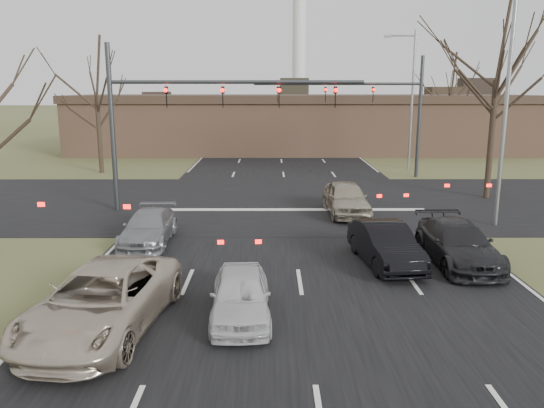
{
  "coord_description": "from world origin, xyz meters",
  "views": [
    {
      "loc": [
        -0.91,
        -12.59,
        5.91
      ],
      "look_at": [
        -0.86,
        5.28,
        2.0
      ],
      "focal_mm": 35.0,
      "sensor_mm": 36.0,
      "label": 1
    }
  ],
  "objects_px": {
    "streetlight_right_near": "(503,96)",
    "car_black_hatch": "(385,244)",
    "mast_arm_near": "(180,106)",
    "mast_arm_far": "(378,102)",
    "building": "(301,123)",
    "car_silver_suv": "(102,300)",
    "streetlight_right_far": "(410,93)",
    "car_silver_ahead": "(346,198)",
    "car_white_sedan": "(241,295)",
    "car_charcoal_sedan": "(458,244)",
    "car_grey_ahead": "(149,228)"
  },
  "relations": [
    {
      "from": "streetlight_right_near",
      "to": "car_black_hatch",
      "type": "distance_m",
      "value": 9.25
    },
    {
      "from": "mast_arm_near",
      "to": "car_black_hatch",
      "type": "distance_m",
      "value": 12.46
    },
    {
      "from": "mast_arm_far",
      "to": "car_black_hatch",
      "type": "height_order",
      "value": "mast_arm_far"
    },
    {
      "from": "building",
      "to": "streetlight_right_near",
      "type": "distance_m",
      "value": 28.97
    },
    {
      "from": "mast_arm_near",
      "to": "car_silver_suv",
      "type": "distance_m",
      "value": 14.0
    },
    {
      "from": "mast_arm_far",
      "to": "streetlight_right_near",
      "type": "xyz_separation_m",
      "value": [
        2.64,
        -13.0,
        0.57
      ]
    },
    {
      "from": "streetlight_right_far",
      "to": "car_silver_suv",
      "type": "bearing_deg",
      "value": -117.76
    },
    {
      "from": "car_silver_ahead",
      "to": "car_white_sedan",
      "type": "bearing_deg",
      "value": -113.09
    },
    {
      "from": "streetlight_right_near",
      "to": "streetlight_right_far",
      "type": "xyz_separation_m",
      "value": [
        0.5,
        17.0,
        0.0
      ]
    },
    {
      "from": "streetlight_right_far",
      "to": "car_white_sedan",
      "type": "xyz_separation_m",
      "value": [
        -11.02,
        -26.61,
        -4.94
      ]
    },
    {
      "from": "car_white_sedan",
      "to": "car_charcoal_sedan",
      "type": "height_order",
      "value": "car_charcoal_sedan"
    },
    {
      "from": "mast_arm_far",
      "to": "car_charcoal_sedan",
      "type": "bearing_deg",
      "value": -92.1
    },
    {
      "from": "car_grey_ahead",
      "to": "car_white_sedan",
      "type": "bearing_deg",
      "value": -60.84
    },
    {
      "from": "streetlight_right_near",
      "to": "car_charcoal_sedan",
      "type": "height_order",
      "value": "streetlight_right_near"
    },
    {
      "from": "streetlight_right_near",
      "to": "car_silver_suv",
      "type": "xyz_separation_m",
      "value": [
        -13.89,
        -10.33,
        -4.79
      ]
    },
    {
      "from": "streetlight_right_far",
      "to": "car_charcoal_sedan",
      "type": "distance_m",
      "value": 23.02
    },
    {
      "from": "car_black_hatch",
      "to": "car_charcoal_sedan",
      "type": "bearing_deg",
      "value": -4.97
    },
    {
      "from": "streetlight_right_far",
      "to": "car_grey_ahead",
      "type": "bearing_deg",
      "value": -127.21
    },
    {
      "from": "car_silver_suv",
      "to": "car_charcoal_sedan",
      "type": "height_order",
      "value": "car_silver_suv"
    },
    {
      "from": "streetlight_right_near",
      "to": "mast_arm_near",
      "type": "bearing_deg",
      "value": 167.95
    },
    {
      "from": "streetlight_right_near",
      "to": "car_silver_ahead",
      "type": "xyz_separation_m",
      "value": [
        -6.12,
        2.13,
        -4.8
      ]
    },
    {
      "from": "car_charcoal_sedan",
      "to": "car_grey_ahead",
      "type": "height_order",
      "value": "car_charcoal_sedan"
    },
    {
      "from": "streetlight_right_far",
      "to": "car_white_sedan",
      "type": "bearing_deg",
      "value": -112.49
    },
    {
      "from": "streetlight_right_far",
      "to": "car_grey_ahead",
      "type": "xyz_separation_m",
      "value": [
        -14.97,
        -19.71,
        -4.96
      ]
    },
    {
      "from": "car_silver_suv",
      "to": "car_white_sedan",
      "type": "bearing_deg",
      "value": 19.1
    },
    {
      "from": "car_silver_suv",
      "to": "car_black_hatch",
      "type": "bearing_deg",
      "value": 39.06
    },
    {
      "from": "mast_arm_near",
      "to": "streetlight_right_far",
      "type": "relative_size",
      "value": 1.21
    },
    {
      "from": "building",
      "to": "mast_arm_near",
      "type": "height_order",
      "value": "mast_arm_near"
    },
    {
      "from": "mast_arm_far",
      "to": "car_charcoal_sedan",
      "type": "xyz_separation_m",
      "value": [
        -0.67,
        -18.18,
        -4.31
      ]
    },
    {
      "from": "building",
      "to": "mast_arm_far",
      "type": "relative_size",
      "value": 3.81
    },
    {
      "from": "building",
      "to": "car_silver_suv",
      "type": "xyz_separation_m",
      "value": [
        -7.07,
        -38.33,
        -1.87
      ]
    },
    {
      "from": "car_charcoal_sedan",
      "to": "car_grey_ahead",
      "type": "relative_size",
      "value": 1.13
    },
    {
      "from": "streetlight_right_far",
      "to": "car_black_hatch",
      "type": "relative_size",
      "value": 2.31
    },
    {
      "from": "streetlight_right_near",
      "to": "car_silver_suv",
      "type": "distance_m",
      "value": 17.96
    },
    {
      "from": "building",
      "to": "car_silver_ahead",
      "type": "bearing_deg",
      "value": -88.44
    },
    {
      "from": "streetlight_right_near",
      "to": "car_white_sedan",
      "type": "xyz_separation_m",
      "value": [
        -10.52,
        -9.61,
        -4.94
      ]
    },
    {
      "from": "mast_arm_far",
      "to": "car_silver_ahead",
      "type": "height_order",
      "value": "mast_arm_far"
    },
    {
      "from": "mast_arm_near",
      "to": "car_charcoal_sedan",
      "type": "distance_m",
      "value": 14.19
    },
    {
      "from": "streetlight_right_far",
      "to": "car_white_sedan",
      "type": "height_order",
      "value": "streetlight_right_far"
    },
    {
      "from": "mast_arm_near",
      "to": "car_silver_ahead",
      "type": "bearing_deg",
      "value": -6.28
    },
    {
      "from": "building",
      "to": "streetlight_right_far",
      "type": "relative_size",
      "value": 4.24
    },
    {
      "from": "mast_arm_near",
      "to": "streetlight_right_far",
      "type": "height_order",
      "value": "streetlight_right_far"
    },
    {
      "from": "building",
      "to": "car_charcoal_sedan",
      "type": "distance_m",
      "value": 33.42
    },
    {
      "from": "car_charcoal_sedan",
      "to": "car_silver_ahead",
      "type": "height_order",
      "value": "car_silver_ahead"
    },
    {
      "from": "streetlight_right_near",
      "to": "car_grey_ahead",
      "type": "distance_m",
      "value": 15.53
    },
    {
      "from": "mast_arm_near",
      "to": "car_black_hatch",
      "type": "relative_size",
      "value": 2.8
    },
    {
      "from": "streetlight_right_far",
      "to": "car_black_hatch",
      "type": "xyz_separation_m",
      "value": [
        -6.32,
        -22.28,
        -4.87
      ]
    },
    {
      "from": "car_white_sedan",
      "to": "car_black_hatch",
      "type": "xyz_separation_m",
      "value": [
        4.69,
        4.33,
        0.06
      ]
    },
    {
      "from": "mast_arm_near",
      "to": "car_charcoal_sedan",
      "type": "height_order",
      "value": "mast_arm_near"
    },
    {
      "from": "car_black_hatch",
      "to": "car_silver_ahead",
      "type": "relative_size",
      "value": 0.94
    }
  ]
}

